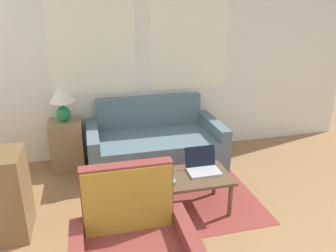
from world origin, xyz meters
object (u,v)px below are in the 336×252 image
(coffee_table, at_px, (184,181))
(laptop, at_px, (202,166))
(couch, at_px, (155,145))
(tv_remote, at_px, (147,175))
(table_lamp, at_px, (62,98))
(cup_navy, at_px, (167,167))
(snack_bowl, at_px, (169,181))

(coffee_table, xyz_separation_m, laptop, (0.22, 0.07, 0.10))
(couch, distance_m, laptop, 1.11)
(coffee_table, relative_size, tv_remote, 6.16)
(table_lamp, xyz_separation_m, tv_remote, (0.83, -1.19, -0.54))
(couch, xyz_separation_m, laptop, (0.28, -1.06, 0.19))
(couch, relative_size, tv_remote, 11.25)
(table_lamp, height_order, tv_remote, table_lamp)
(cup_navy, distance_m, tv_remote, 0.23)
(laptop, relative_size, cup_navy, 3.17)
(laptop, xyz_separation_m, cup_navy, (-0.36, 0.08, -0.00))
(table_lamp, bearing_deg, tv_remote, -55.36)
(couch, distance_m, cup_navy, 1.00)
(coffee_table, bearing_deg, laptop, 18.65)
(cup_navy, height_order, snack_bowl, cup_navy)
(coffee_table, relative_size, cup_navy, 9.16)
(cup_navy, relative_size, snack_bowl, 0.71)
(laptop, height_order, tv_remote, laptop)
(laptop, bearing_deg, snack_bowl, -157.42)
(tv_remote, bearing_deg, cup_navy, 12.66)
(snack_bowl, bearing_deg, laptop, 22.58)
(snack_bowl, bearing_deg, cup_navy, 79.99)
(table_lamp, bearing_deg, couch, -8.53)
(cup_navy, bearing_deg, tv_remote, -167.34)
(laptop, xyz_separation_m, snack_bowl, (-0.41, -0.17, -0.03))
(couch, xyz_separation_m, table_lamp, (-1.12, 0.17, 0.68))
(laptop, distance_m, cup_navy, 0.37)
(couch, relative_size, snack_bowl, 11.81)
(snack_bowl, bearing_deg, couch, 84.35)
(coffee_table, xyz_separation_m, tv_remote, (-0.36, 0.11, 0.06))
(laptop, distance_m, tv_remote, 0.58)
(coffee_table, bearing_deg, cup_navy, 132.24)
(couch, bearing_deg, coffee_table, -86.81)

